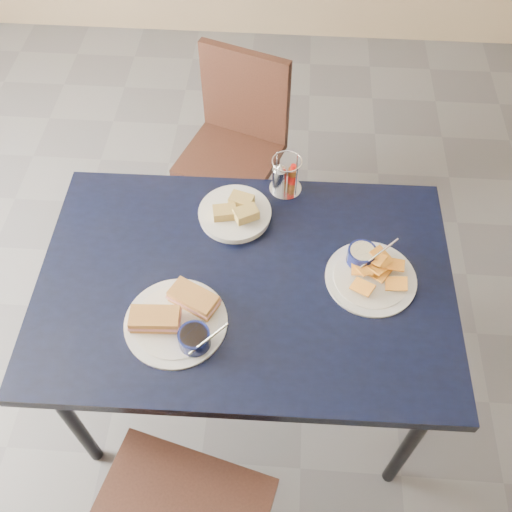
# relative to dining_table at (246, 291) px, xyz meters

# --- Properties ---
(ground) EXTENTS (6.00, 6.00, 0.00)m
(ground) POSITION_rel_dining_table_xyz_m (0.22, -0.02, -0.69)
(ground) COLOR #535358
(ground) RESTS_ON ground
(dining_table) EXTENTS (1.28, 0.86, 0.75)m
(dining_table) POSITION_rel_dining_table_xyz_m (0.00, 0.00, 0.00)
(dining_table) COLOR black
(dining_table) RESTS_ON ground
(chair_far) EXTENTS (0.50, 0.50, 0.84)m
(chair_far) POSITION_rel_dining_table_xyz_m (-0.15, 0.95, -0.20)
(chair_far) COLOR black
(chair_far) RESTS_ON ground
(sandwich_plate) EXTENTS (0.31, 0.30, 0.12)m
(sandwich_plate) POSITION_rel_dining_table_xyz_m (-0.18, -0.16, 0.09)
(sandwich_plate) COLOR white
(sandwich_plate) RESTS_ON dining_table
(plantain_plate) EXTENTS (0.28, 0.28, 0.12)m
(plantain_plate) POSITION_rel_dining_table_xyz_m (0.37, 0.05, 0.08)
(plantain_plate) COLOR white
(plantain_plate) RESTS_ON dining_table
(bread_basket) EXTENTS (0.24, 0.24, 0.07)m
(bread_basket) POSITION_rel_dining_table_xyz_m (-0.05, 0.25, 0.08)
(bread_basket) COLOR white
(bread_basket) RESTS_ON dining_table
(condiment_caddy) EXTENTS (0.11, 0.11, 0.14)m
(condiment_caddy) POSITION_rel_dining_table_xyz_m (0.10, 0.38, 0.12)
(condiment_caddy) COLOR silver
(condiment_caddy) RESTS_ON dining_table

